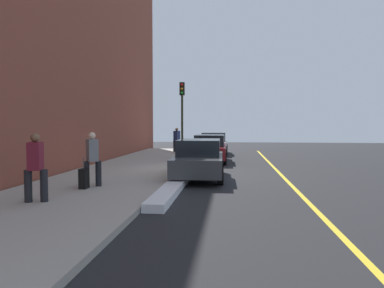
% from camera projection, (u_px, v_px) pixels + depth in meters
% --- Properties ---
extents(ground_plane, '(56.00, 56.00, 0.00)m').
position_uv_depth(ground_plane, '(204.00, 175.00, 15.28)').
color(ground_plane, black).
extents(sidewalk, '(28.00, 4.60, 0.15)m').
position_uv_depth(sidewalk, '(127.00, 172.00, 15.63)').
color(sidewalk, '#A39E93').
rests_on(sidewalk, ground).
extents(lane_stripe_centre, '(28.00, 0.14, 0.01)m').
position_uv_depth(lane_stripe_centre, '(282.00, 176.00, 14.94)').
color(lane_stripe_centre, gold).
rests_on(lane_stripe_centre, ground).
extents(snow_bank_curb, '(7.90, 0.56, 0.22)m').
position_uv_depth(snow_bank_curb, '(177.00, 183.00, 12.49)').
color(snow_bank_curb, white).
rests_on(snow_bank_curb, ground).
extents(parked_car_silver, '(4.40, 1.91, 1.51)m').
position_uv_depth(parked_car_silver, '(214.00, 143.00, 25.79)').
color(parked_car_silver, black).
rests_on(parked_car_silver, ground).
extents(parked_car_maroon, '(4.53, 1.94, 1.51)m').
position_uv_depth(parked_car_maroon, '(210.00, 148.00, 20.43)').
color(parked_car_maroon, black).
rests_on(parked_car_maroon, ground).
extents(parked_car_charcoal, '(4.34, 1.98, 1.51)m').
position_uv_depth(parked_car_charcoal, '(199.00, 159.00, 14.12)').
color(parked_car_charcoal, black).
rests_on(parked_car_charcoal, ground).
extents(pedestrian_navy_coat, '(0.54, 0.54, 1.72)m').
position_uv_depth(pedestrian_navy_coat, '(177.00, 139.00, 25.85)').
color(pedestrian_navy_coat, black).
rests_on(pedestrian_navy_coat, sidewalk).
extents(pedestrian_grey_coat, '(0.54, 0.50, 1.71)m').
position_uv_depth(pedestrian_grey_coat, '(92.00, 158.00, 11.40)').
color(pedestrian_grey_coat, black).
rests_on(pedestrian_grey_coat, sidewalk).
extents(pedestrian_burgundy_coat, '(0.52, 0.56, 1.73)m').
position_uv_depth(pedestrian_burgundy_coat, '(36.00, 165.00, 9.14)').
color(pedestrian_burgundy_coat, black).
rests_on(pedestrian_burgundy_coat, sidewalk).
extents(traffic_light_pole, '(0.35, 0.26, 4.24)m').
position_uv_depth(traffic_light_pole, '(182.00, 107.00, 19.97)').
color(traffic_light_pole, '#2D2D19').
rests_on(traffic_light_pole, sidewalk).
extents(rolling_suitcase, '(0.34, 0.22, 0.97)m').
position_uv_depth(rolling_suitcase, '(84.00, 178.00, 11.09)').
color(rolling_suitcase, black).
rests_on(rolling_suitcase, sidewalk).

